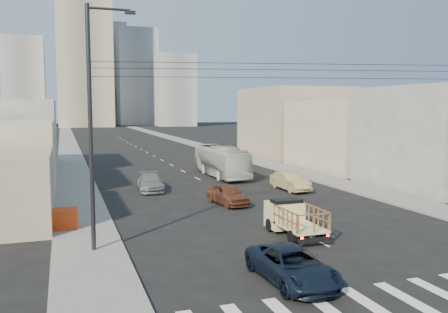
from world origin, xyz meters
TOP-DOWN VIEW (x-y plane):
  - ground at (0.00, 0.00)m, footprint 420.00×420.00m
  - sidewalk_left at (-11.75, 70.00)m, footprint 3.50×180.00m
  - sidewalk_right at (11.75, 70.00)m, footprint 3.50×180.00m
  - crosswalk at (0.02, -6.00)m, footprint 18.59×3.80m
  - lane_dashes at (0.00, 53.00)m, footprint 0.15×104.00m
  - flatbed_pickup at (-0.76, 3.58)m, footprint 1.95×4.41m
  - navy_pickup at (-4.10, -2.83)m, footprint 2.47×5.12m
  - city_bus at (2.79, 26.85)m, footprint 2.69×11.37m
  - sedan_brown at (-1.38, 12.88)m, footprint 2.39×4.67m
  - sedan_tan at (5.74, 16.76)m, footprint 1.81×4.83m
  - sedan_grey at (-5.75, 20.50)m, footprint 2.45×5.14m
  - streetlamp_left at (-11.39, 4.00)m, footprint 2.36×0.25m
  - overhead_wires at (0.00, 1.50)m, footprint 23.01×5.02m
  - crate_stack at (-13.00, 8.91)m, footprint 1.80×1.20m
  - bldg_right_near at (19.00, 14.00)m, footprint 10.00×12.00m
  - bldg_right_mid at (19.50, 28.00)m, footprint 11.00×14.00m
  - bldg_right_far at (20.00, 44.00)m, footprint 12.00×16.00m
  - bldg_left_far at (-19.50, 39.00)m, footprint 12.00×16.00m
  - high_rise_tower at (-4.00, 170.00)m, footprint 20.00×20.00m
  - midrise_ne at (18.00, 185.00)m, footprint 16.00×16.00m
  - midrise_nw at (-26.00, 180.00)m, footprint 15.00×15.00m
  - midrise_back at (6.00, 200.00)m, footprint 18.00×18.00m
  - midrise_east at (30.00, 165.00)m, footprint 14.00×14.00m

SIDE VIEW (x-z plane):
  - ground at x=0.00m, z-range 0.00..0.00m
  - lane_dashes at x=0.00m, z-range 0.00..0.01m
  - crosswalk at x=0.02m, z-range 0.00..0.01m
  - sidewalk_left at x=-11.75m, z-range 0.00..0.12m
  - sidewalk_right at x=11.75m, z-range 0.00..0.12m
  - crate_stack at x=-13.00m, z-range 0.12..1.26m
  - navy_pickup at x=-4.10m, z-range 0.00..1.40m
  - sedan_grey at x=-5.75m, z-range 0.00..1.45m
  - sedan_brown at x=-1.38m, z-range 0.00..1.52m
  - sedan_tan at x=5.74m, z-range 0.00..1.57m
  - flatbed_pickup at x=-0.76m, z-range 0.14..2.04m
  - city_bus at x=2.79m, z-range 0.00..3.16m
  - bldg_right_mid at x=19.50m, z-range 0.00..8.00m
  - bldg_left_far at x=-19.50m, z-range 0.00..8.00m
  - bldg_right_near at x=19.00m, z-range 0.00..9.00m
  - bldg_right_far at x=20.00m, z-range 0.00..10.00m
  - streetlamp_left at x=-11.39m, z-range 0.44..12.44m
  - overhead_wires at x=0.00m, z-range 8.60..9.33m
  - midrise_east at x=30.00m, z-range 0.00..28.00m
  - midrise_nw at x=-26.00m, z-range 0.00..34.00m
  - midrise_ne at x=18.00m, z-range 0.00..40.00m
  - midrise_back at x=6.00m, z-range 0.00..44.00m
  - high_rise_tower at x=-4.00m, z-range 0.00..60.00m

